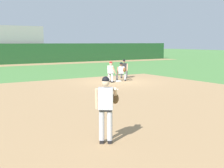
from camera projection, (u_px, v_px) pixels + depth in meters
The scene contains 11 objects.
ground_plane at pixel (118, 82), 22.02m from camera, with size 160.00×160.00×0.00m, color #518942.
infield_dirt_patch at pixel (114, 99), 15.32m from camera, with size 18.00×18.00×0.01m, color tan.
warning_track_strip at pixel (28, 65), 38.68m from camera, with size 48.00×3.20×0.01m, color tan.
first_base_bag at pixel (118, 81), 22.01m from camera, with size 0.38×0.38×0.09m, color white.
baseball at pixel (118, 89), 18.15m from camera, with size 0.07×0.07×0.07m, color white.
pitcher at pixel (106, 105), 8.51m from camera, with size 0.84×0.56×1.86m.
first_baseman at pixel (121, 71), 22.37m from camera, with size 0.73×1.09×1.34m.
baserunner at pixel (111, 71), 21.59m from camera, with size 0.44×0.59×1.46m.
umpire at pixel (124, 68), 24.13m from camera, with size 0.68×0.65×1.46m.
outfield_wall at pixel (23, 54), 40.17m from camera, with size 48.00×0.50×2.60m.
stadium_seating_block at pixel (16, 44), 42.43m from camera, with size 6.32×4.20×4.90m.
Camera 1 is at (-12.17, -18.14, 2.77)m, focal length 50.00 mm.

